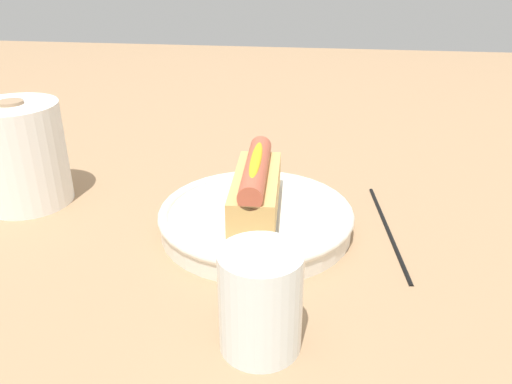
# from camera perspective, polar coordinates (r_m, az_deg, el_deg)

# --- Properties ---
(ground_plane) EXTENTS (2.40, 2.40, 0.00)m
(ground_plane) POSITION_cam_1_polar(r_m,az_deg,el_deg) (0.62, -0.31, -3.59)
(ground_plane) COLOR #9E7A56
(serving_bowl) EXTENTS (0.23, 0.23, 0.03)m
(serving_bowl) POSITION_cam_1_polar(r_m,az_deg,el_deg) (0.60, 0.00, -2.93)
(serving_bowl) COLOR silver
(serving_bowl) RESTS_ON ground_plane
(hotdog_front) EXTENTS (0.15, 0.06, 0.06)m
(hotdog_front) POSITION_cam_1_polar(r_m,az_deg,el_deg) (0.58, 0.00, 0.70)
(hotdog_front) COLOR tan
(hotdog_front) RESTS_ON serving_bowl
(water_glass) EXTENTS (0.07, 0.07, 0.09)m
(water_glass) POSITION_cam_1_polar(r_m,az_deg,el_deg) (0.42, 0.49, -12.23)
(water_glass) COLOR white
(water_glass) RESTS_ON ground_plane
(paper_towel_roll) EXTENTS (0.11, 0.11, 0.13)m
(paper_towel_roll) POSITION_cam_1_polar(r_m,az_deg,el_deg) (0.71, -24.68, 3.81)
(paper_towel_roll) COLOR white
(paper_towel_roll) RESTS_ON ground_plane
(chopstick_near) EXTENTS (0.22, 0.03, 0.01)m
(chopstick_near) POSITION_cam_1_polar(r_m,az_deg,el_deg) (0.62, 14.49, -3.96)
(chopstick_near) COLOR black
(chopstick_near) RESTS_ON ground_plane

